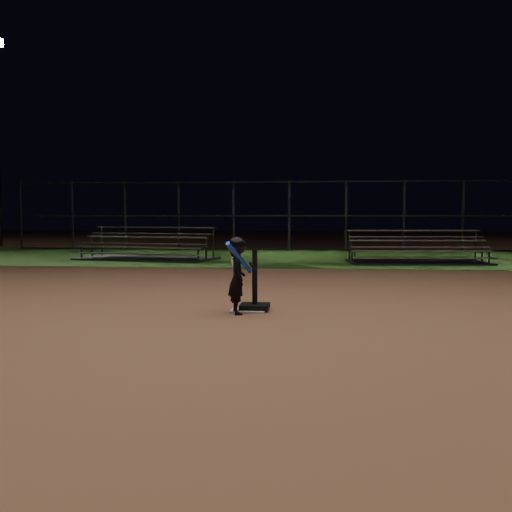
% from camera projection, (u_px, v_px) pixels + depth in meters
% --- Properties ---
extents(ground, '(80.00, 80.00, 0.00)m').
position_uv_depth(ground, '(248.00, 311.00, 7.48)').
color(ground, '#A36B4A').
rests_on(ground, ground).
extents(grass_strip, '(60.00, 8.00, 0.01)m').
position_uv_depth(grass_strip, '(285.00, 257.00, 17.40)').
color(grass_strip, '#264E19').
rests_on(grass_strip, ground).
extents(home_plate, '(0.45, 0.45, 0.02)m').
position_uv_depth(home_plate, '(248.00, 310.00, 7.48)').
color(home_plate, beige).
rests_on(home_plate, ground).
extents(batting_tee, '(0.38, 0.38, 0.77)m').
position_uv_depth(batting_tee, '(255.00, 298.00, 7.50)').
color(batting_tee, black).
rests_on(batting_tee, home_plate).
extents(child_batter, '(0.42, 0.62, 0.99)m').
position_uv_depth(child_batter, '(237.00, 273.00, 7.19)').
color(child_batter, black).
rests_on(child_batter, ground).
extents(bleacher_left, '(4.10, 2.62, 0.93)m').
position_uv_depth(bleacher_left, '(146.00, 253.00, 16.25)').
color(bleacher_left, '#ADACB1').
rests_on(bleacher_left, ground).
extents(bleacher_right, '(3.66, 1.99, 0.87)m').
position_uv_depth(bleacher_right, '(417.00, 257.00, 14.98)').
color(bleacher_right, '#BAB9BE').
rests_on(bleacher_right, ground).
extents(backstop_fence, '(20.08, 0.08, 2.50)m').
position_uv_depth(backstop_fence, '(289.00, 216.00, 20.29)').
color(backstop_fence, '#38383D').
rests_on(backstop_fence, ground).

